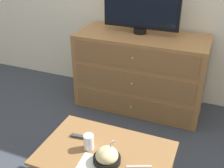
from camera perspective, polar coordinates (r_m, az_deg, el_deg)
ground_plane at (r=3.58m, az=4.76°, el=-1.11°), size 12.00×12.00×0.00m
dresser at (r=3.08m, az=5.76°, el=2.45°), size 1.36×0.60×0.83m
tv at (r=2.93m, az=5.97°, el=15.33°), size 0.79×0.14×0.52m
coffee_table at (r=1.99m, az=-1.33°, el=-15.02°), size 0.89×0.58×0.45m
takeout_bowl at (r=1.85m, az=-1.05°, el=-14.54°), size 0.18×0.18×0.19m
drink_cup at (r=1.94m, az=-4.73°, el=-11.80°), size 0.07×0.07×0.11m
napkin at (r=1.86m, az=-4.15°, el=-15.83°), size 0.17×0.17×0.00m
knife at (r=1.85m, az=5.54°, el=-16.30°), size 0.15×0.07×0.01m
remote_control at (r=2.06m, az=-6.33°, el=-10.61°), size 0.15×0.04×0.02m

